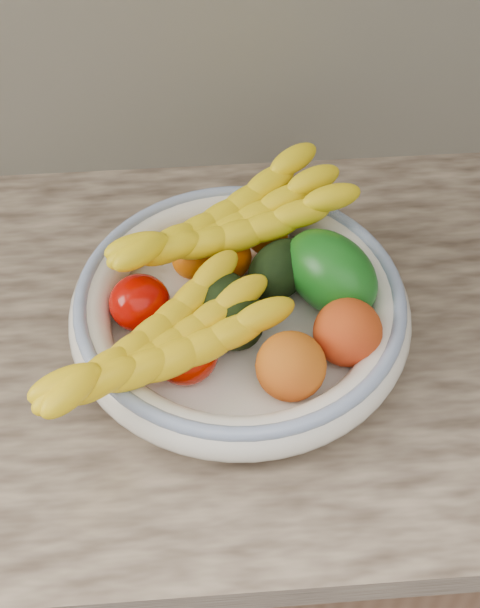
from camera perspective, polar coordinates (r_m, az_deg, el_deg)
name	(u,v)px	position (r m, az deg, el deg)	size (l,w,h in m)	color
kitchen_counter	(239,496)	(1.38, -0.08, -12.83)	(2.44, 0.66, 1.40)	brown
fruit_bowl	(240,311)	(0.97, 0.00, -0.45)	(0.39, 0.39, 0.08)	white
clementine_back_left	(194,259)	(1.02, -3.15, 3.08)	(0.05, 0.05, 0.05)	orange
clementine_back_right	(267,235)	(1.04, 1.83, 4.66)	(0.05, 0.05, 0.05)	orange
clementine_back_mid	(228,257)	(1.02, -0.83, 3.16)	(0.06, 0.06, 0.05)	#EA5B04
tomato_left	(140,303)	(0.96, -6.77, 0.08)	(0.07, 0.07, 0.06)	#AF0600
tomato_near_left	(185,353)	(0.91, -3.73, -3.34)	(0.07, 0.07, 0.07)	#A40D00
avocado_center	(225,309)	(0.95, -1.00, -0.34)	(0.08, 0.11, 0.08)	black
avocado_right	(279,270)	(0.99, 2.66, 2.31)	(0.06, 0.09, 0.06)	black
green_mango	(331,273)	(0.97, 6.12, 2.10)	(0.08, 0.13, 0.09)	#0F5412
peach_front	(291,366)	(0.90, 3.44, -4.21)	(0.08, 0.08, 0.08)	orange
peach_right	(348,332)	(0.93, 7.26, -1.91)	(0.08, 0.08, 0.08)	orange
banana_bunch_back	(229,230)	(1.00, -0.75, 5.03)	(0.32, 0.12, 0.09)	yellow
banana_bunch_front	(160,352)	(0.89, -5.41, -3.21)	(0.31, 0.12, 0.09)	yellow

